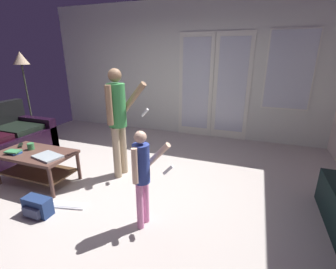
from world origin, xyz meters
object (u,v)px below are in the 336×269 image
(loose_keyboard, at_px, (68,205))
(laptop_closed, at_px, (48,156))
(person_adult, at_px, (118,115))
(person_child, at_px, (142,172))
(floor_lamp, at_px, (22,66))
(backpack, at_px, (37,207))
(coffee_table, at_px, (37,160))
(cup_near_edge, at_px, (31,146))
(book_stack, at_px, (14,152))
(tv_remote_black, at_px, (20,145))

(loose_keyboard, height_order, laptop_closed, laptop_closed)
(person_adult, bearing_deg, person_child, -48.15)
(floor_lamp, relative_size, backpack, 5.59)
(person_adult, bearing_deg, loose_keyboard, -102.29)
(coffee_table, distance_m, loose_keyboard, 0.92)
(person_adult, relative_size, laptop_closed, 4.38)
(person_child, height_order, cup_near_edge, person_child)
(person_child, relative_size, backpack, 3.30)
(person_child, distance_m, cup_near_edge, 1.99)
(laptop_closed, distance_m, cup_near_edge, 0.46)
(person_adult, xyz_separation_m, floor_lamp, (-2.56, 0.72, 0.59))
(person_child, relative_size, cup_near_edge, 11.49)
(backpack, bearing_deg, cup_near_edge, 138.88)
(person_adult, bearing_deg, laptop_closed, -136.42)
(backpack, xyz_separation_m, book_stack, (-0.83, 0.45, 0.37))
(loose_keyboard, distance_m, laptop_closed, 0.73)
(person_adult, bearing_deg, floor_lamp, 164.21)
(person_adult, xyz_separation_m, cup_near_edge, (-1.14, -0.53, -0.44))
(cup_near_edge, distance_m, tv_remote_black, 0.27)
(coffee_table, distance_m, tv_remote_black, 0.45)
(book_stack, bearing_deg, loose_keyboard, -11.12)
(coffee_table, bearing_deg, person_adult, 30.77)
(backpack, height_order, cup_near_edge, cup_near_edge)
(person_child, bearing_deg, laptop_closed, 171.05)
(backpack, distance_m, cup_near_edge, 1.06)
(floor_lamp, xyz_separation_m, book_stack, (1.33, -1.45, -1.05))
(laptop_closed, bearing_deg, tv_remote_black, 177.99)
(laptop_closed, bearing_deg, book_stack, -161.21)
(backpack, xyz_separation_m, laptop_closed, (-0.30, 0.51, 0.36))
(coffee_table, distance_m, backpack, 0.86)
(backpack, distance_m, tv_remote_black, 1.27)
(person_adult, relative_size, floor_lamp, 0.88)
(backpack, relative_size, laptop_closed, 0.89)
(person_child, bearing_deg, backpack, -167.27)
(laptop_closed, relative_size, cup_near_edge, 3.89)
(laptop_closed, xyz_separation_m, cup_near_edge, (-0.44, 0.13, 0.03))
(tv_remote_black, bearing_deg, loose_keyboard, 25.48)
(coffee_table, height_order, person_adult, person_adult)
(person_adult, xyz_separation_m, loose_keyboard, (-0.20, -0.93, -0.93))
(coffee_table, xyz_separation_m, person_adult, (1.00, 0.59, 0.61))
(person_child, relative_size, laptop_closed, 2.96)
(person_child, xyz_separation_m, book_stack, (-2.04, 0.18, -0.16))
(loose_keyboard, bearing_deg, tv_remote_black, 159.83)
(coffee_table, height_order, loose_keyboard, coffee_table)
(coffee_table, relative_size, book_stack, 5.03)
(tv_remote_black, bearing_deg, cup_near_edge, 35.76)
(backpack, xyz_separation_m, tv_remote_black, (-1.01, 0.69, 0.36))
(floor_lamp, xyz_separation_m, cup_near_edge, (1.42, -1.26, -1.03))
(laptop_closed, height_order, book_stack, book_stack)
(person_child, height_order, floor_lamp, floor_lamp)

